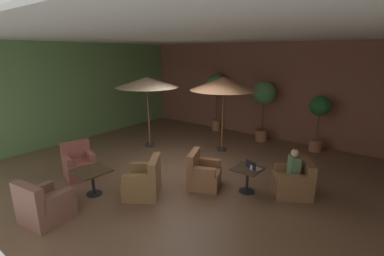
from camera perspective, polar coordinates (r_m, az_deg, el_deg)
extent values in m
cube|color=brown|center=(7.82, -1.98, -8.53)|extent=(9.87, 8.84, 0.02)
cube|color=brown|center=(10.98, 12.66, 7.76)|extent=(9.87, 0.08, 3.55)
cube|color=#658F53|center=(11.02, -22.37, 7.01)|extent=(0.08, 8.84, 3.55)
cube|color=silver|center=(7.16, -2.26, 18.70)|extent=(9.87, 8.84, 0.06)
cylinder|color=black|center=(6.73, 11.37, -12.86)|extent=(0.36, 0.36, 0.02)
cylinder|color=black|center=(6.60, 11.49, -10.77)|extent=(0.07, 0.07, 0.57)
cube|color=#3C2B1E|center=(6.48, 11.64, -8.37)|extent=(0.64, 0.64, 0.03)
cube|color=#8E5C3D|center=(6.75, 2.70, -10.57)|extent=(0.94, 0.94, 0.42)
cube|color=#8E5C3D|center=(6.63, 0.37, -6.87)|extent=(0.42, 0.73, 0.47)
cube|color=#8E5C3D|center=(6.87, 3.57, -7.24)|extent=(0.57, 0.35, 0.20)
cube|color=#8E5C3D|center=(6.35, 2.52, -9.20)|extent=(0.57, 0.35, 0.20)
cube|color=brown|center=(6.81, 20.16, -11.28)|extent=(1.07, 1.05, 0.43)
cube|color=brown|center=(6.72, 23.06, -8.06)|extent=(0.54, 0.74, 0.40)
cube|color=brown|center=(6.39, 20.67, -10.05)|extent=(0.60, 0.43, 0.19)
cube|color=brown|center=(6.95, 19.45, -7.87)|extent=(0.60, 0.43, 0.19)
cylinder|color=black|center=(6.89, -19.82, -12.81)|extent=(0.35, 0.35, 0.02)
cylinder|color=black|center=(6.77, -20.03, -10.77)|extent=(0.07, 0.07, 0.57)
cube|color=#42311F|center=(6.65, -20.27, -8.42)|extent=(0.77, 0.77, 0.03)
cube|color=#925046|center=(7.81, -22.43, -7.95)|extent=(0.88, 0.89, 0.45)
cube|color=#925046|center=(7.90, -23.27, -4.20)|extent=(0.35, 0.73, 0.47)
cube|color=#925046|center=(7.72, -20.50, -5.47)|extent=(0.57, 0.28, 0.19)
cube|color=#925046|center=(7.60, -24.73, -6.25)|extent=(0.57, 0.28, 0.19)
cube|color=brown|center=(6.23, -28.10, -14.87)|extent=(0.87, 0.89, 0.42)
cube|color=brown|center=(5.91, -31.19, -12.22)|extent=(0.79, 0.28, 0.45)
cube|color=brown|center=(6.36, -29.66, -11.39)|extent=(0.23, 0.63, 0.19)
cube|color=brown|center=(5.87, -26.43, -13.15)|extent=(0.23, 0.63, 0.19)
cube|color=brown|center=(6.47, -10.38, -11.91)|extent=(1.10, 1.11, 0.44)
cube|color=brown|center=(6.22, -7.85, -8.31)|extent=(0.61, 0.76, 0.47)
cube|color=brown|center=(6.04, -11.60, -10.61)|extent=(0.56, 0.45, 0.21)
cube|color=brown|center=(6.65, -10.27, -8.04)|extent=(0.56, 0.45, 0.21)
cylinder|color=#2D2D2D|center=(9.24, 6.23, -4.45)|extent=(0.32, 0.32, 0.08)
cylinder|color=brown|center=(8.91, 6.45, 2.59)|extent=(0.06, 0.06, 2.40)
cone|color=#9E6B48|center=(8.74, 6.65, 9.27)|extent=(2.14, 2.14, 0.42)
cylinder|color=#2D2D2D|center=(9.70, -8.83, -3.56)|extent=(0.32, 0.32, 0.08)
cylinder|color=brown|center=(9.40, -9.12, 3.03)|extent=(0.06, 0.06, 2.36)
cone|color=#D4B28D|center=(9.23, -9.40, 9.48)|extent=(2.10, 2.10, 0.33)
cylinder|color=#A76D48|center=(11.57, 5.10, 0.62)|extent=(0.35, 0.35, 0.44)
cylinder|color=brown|center=(11.40, 5.19, 4.37)|extent=(0.06, 0.06, 1.10)
sphere|color=#4A8452|center=(11.26, 5.30, 8.98)|extent=(0.88, 0.88, 0.88)
cylinder|color=#A96147|center=(9.98, 24.44, -3.39)|extent=(0.41, 0.41, 0.37)
cylinder|color=brown|center=(9.81, 24.85, 0.12)|extent=(0.06, 0.06, 0.89)
sphere|color=#1E592A|center=(9.66, 25.32, 4.23)|extent=(0.64, 0.64, 0.64)
cylinder|color=#A26045|center=(10.48, 14.35, -1.48)|extent=(0.45, 0.45, 0.41)
cylinder|color=brown|center=(10.30, 14.62, 2.37)|extent=(0.06, 0.06, 1.04)
sphere|color=#4D8E54|center=(10.15, 14.95, 7.16)|extent=(0.82, 0.82, 0.82)
cube|color=#50724F|center=(6.62, 20.53, -7.67)|extent=(0.36, 0.42, 0.50)
sphere|color=tan|center=(6.50, 20.81, -4.96)|extent=(0.19, 0.19, 0.19)
cylinder|color=white|center=(6.39, 12.47, -8.04)|extent=(0.08, 0.08, 0.11)
cube|color=#9EA0A5|center=(6.49, 12.85, -8.18)|extent=(0.36, 0.31, 0.01)
cube|color=black|center=(6.38, 12.22, -7.60)|extent=(0.30, 0.11, 0.19)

